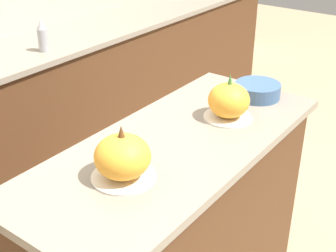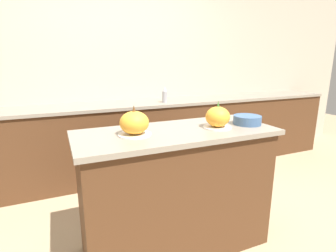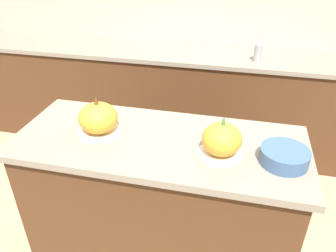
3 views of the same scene
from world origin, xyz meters
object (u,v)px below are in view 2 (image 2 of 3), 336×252
pumpkin_cake_left (134,123)px  mixing_bowl (247,120)px  bottle_tall (165,95)px  pumpkin_cake_right (218,117)px

pumpkin_cake_left → mixing_bowl: pumpkin_cake_left is taller
pumpkin_cake_left → bottle_tall: (0.76, 1.32, -0.01)m
pumpkin_cake_right → mixing_bowl: pumpkin_cake_right is taller
bottle_tall → pumpkin_cake_right: bearing=-96.7°
pumpkin_cake_right → bottle_tall: pumpkin_cake_right is taller
pumpkin_cake_right → mixing_bowl: bearing=0.1°
pumpkin_cake_left → pumpkin_cake_right: bearing=-5.1°
pumpkin_cake_left → mixing_bowl: bearing=-3.5°
bottle_tall → mixing_bowl: 1.37m
pumpkin_cake_left → bottle_tall: size_ratio=1.12×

